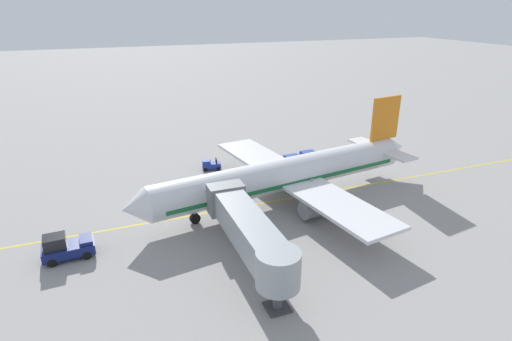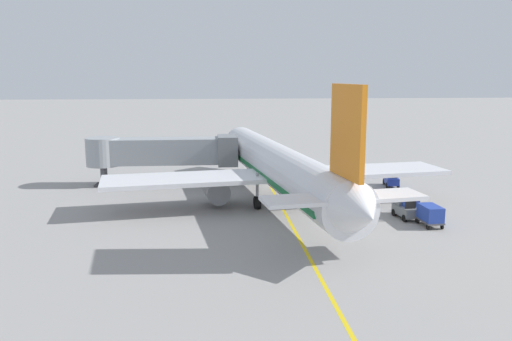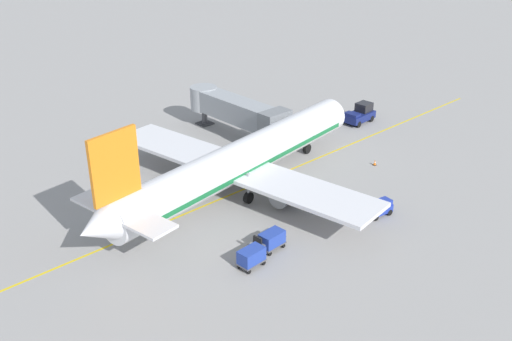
% 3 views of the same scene
% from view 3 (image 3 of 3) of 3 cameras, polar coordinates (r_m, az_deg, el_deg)
% --- Properties ---
extents(ground_plane, '(400.00, 400.00, 0.00)m').
position_cam_3_polar(ground_plane, '(58.49, 0.07, -1.31)').
color(ground_plane, gray).
extents(gate_lead_in_line, '(0.24, 80.00, 0.01)m').
position_cam_3_polar(gate_lead_in_line, '(58.49, 0.07, -1.31)').
color(gate_lead_in_line, gold).
rests_on(gate_lead_in_line, ground).
extents(parked_airliner, '(30.44, 37.30, 10.63)m').
position_cam_3_polar(parked_airliner, '(56.03, -1.47, 1.03)').
color(parked_airliner, silver).
rests_on(parked_airliner, ground).
extents(jet_bridge, '(15.32, 3.50, 4.98)m').
position_cam_3_polar(jet_bridge, '(68.74, -2.02, 5.98)').
color(jet_bridge, '#93999E').
rests_on(jet_bridge, ground).
extents(pushback_tractor, '(2.43, 4.51, 2.40)m').
position_cam_3_polar(pushback_tractor, '(75.43, 10.18, 5.48)').
color(pushback_tractor, navy).
rests_on(pushback_tractor, ground).
extents(baggage_tug_lead, '(1.63, 2.66, 1.62)m').
position_cam_3_polar(baggage_tug_lead, '(53.74, 12.06, -3.64)').
color(baggage_tug_lead, '#1E339E').
rests_on(baggage_tug_lead, ground).
extents(baggage_tug_trailing, '(1.54, 2.62, 1.62)m').
position_cam_3_polar(baggage_tug_trailing, '(47.61, 0.77, -7.11)').
color(baggage_tug_trailing, slate).
rests_on(baggage_tug_trailing, ground).
extents(baggage_cart_front, '(1.41, 2.93, 1.58)m').
position_cam_3_polar(baggage_cart_front, '(47.64, 1.57, -6.76)').
color(baggage_cart_front, '#4C4C51').
rests_on(baggage_cart_front, ground).
extents(baggage_cart_second_in_train, '(1.41, 2.93, 1.58)m').
position_cam_3_polar(baggage_cart_second_in_train, '(45.53, -0.46, -8.43)').
color(baggage_cart_second_in_train, '#4C4C51').
rests_on(baggage_cart_second_in_train, ground).
extents(ground_crew_wing_walker, '(0.61, 0.54, 1.69)m').
position_cam_3_polar(ground_crew_wing_walker, '(54.41, 2.93, -2.40)').
color(ground_crew_wing_walker, '#232328').
rests_on(ground_crew_wing_walker, ground).
extents(safety_cone_nose_left, '(0.36, 0.36, 0.59)m').
position_cam_3_polar(safety_cone_nose_left, '(63.70, 11.60, 0.76)').
color(safety_cone_nose_left, black).
rests_on(safety_cone_nose_left, ground).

